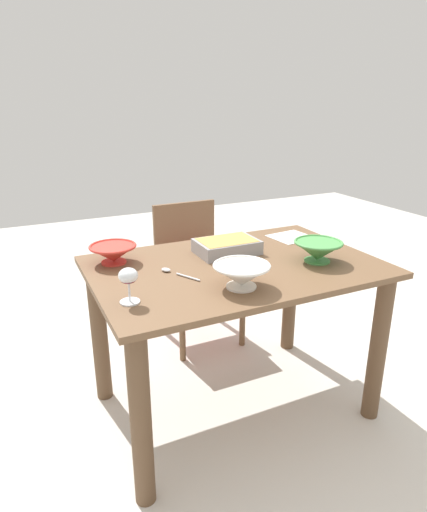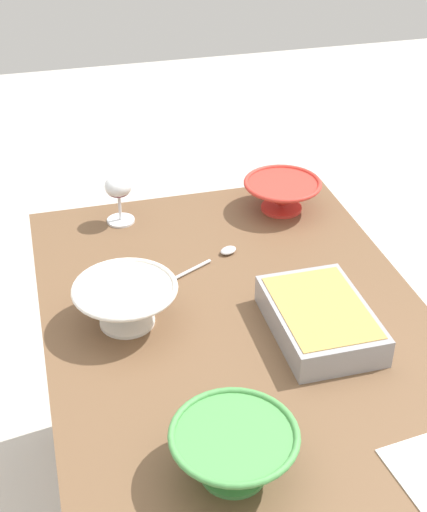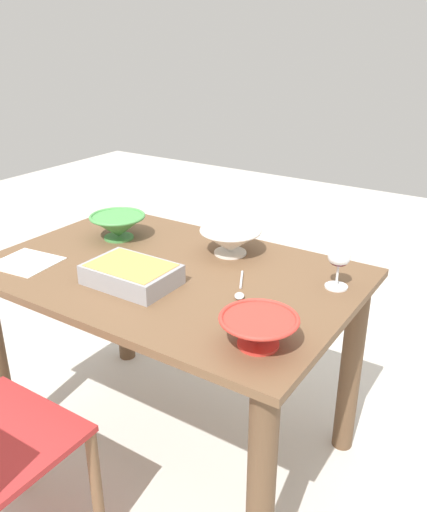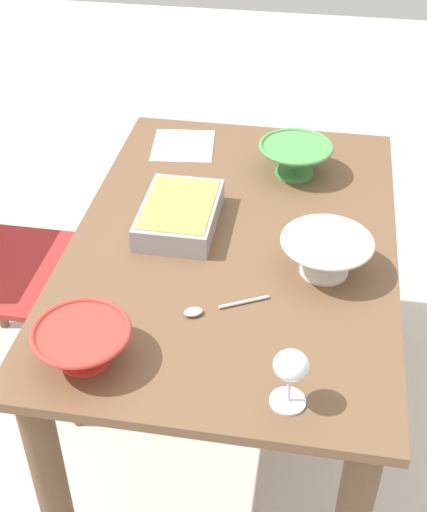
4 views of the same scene
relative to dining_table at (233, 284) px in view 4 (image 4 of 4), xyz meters
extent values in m
plane|color=beige|center=(0.00, 0.00, -0.59)|extent=(8.00, 8.00, 0.00)
cube|color=brown|center=(0.00, 0.00, 0.15)|extent=(1.26, 0.83, 0.03)
cylinder|color=brown|center=(-0.56, -0.35, -0.23)|extent=(0.08, 0.08, 0.72)
cylinder|color=brown|center=(0.56, -0.35, -0.23)|extent=(0.08, 0.08, 0.72)
cylinder|color=brown|center=(-0.56, 0.35, -0.23)|extent=(0.08, 0.08, 0.72)
cube|color=#B22D2D|center=(-0.12, -0.70, -0.14)|extent=(0.43, 0.46, 0.02)
cylinder|color=brown|center=(0.07, -0.49, -0.37)|extent=(0.04, 0.04, 0.44)
cylinder|color=brown|center=(-0.32, -0.49, -0.37)|extent=(0.04, 0.04, 0.44)
cylinder|color=white|center=(0.53, 0.18, 0.16)|extent=(0.07, 0.07, 0.01)
cylinder|color=white|center=(0.53, 0.18, 0.20)|extent=(0.01, 0.01, 0.07)
ellipsoid|color=white|center=(0.53, 0.18, 0.26)|extent=(0.07, 0.07, 0.06)
ellipsoid|color=#4C0A19|center=(0.53, 0.18, 0.25)|extent=(0.06, 0.06, 0.04)
cube|color=#99999E|center=(-0.03, -0.15, 0.19)|extent=(0.29, 0.19, 0.06)
cube|color=tan|center=(-0.03, -0.15, 0.22)|extent=(0.26, 0.18, 0.02)
cylinder|color=red|center=(0.48, -0.25, 0.16)|extent=(0.11, 0.11, 0.01)
cone|color=red|center=(0.48, -0.25, 0.20)|extent=(0.20, 0.20, 0.07)
torus|color=red|center=(0.48, -0.25, 0.24)|extent=(0.21, 0.21, 0.01)
cylinder|color=#4C994C|center=(-0.35, 0.13, 0.16)|extent=(0.12, 0.12, 0.01)
cone|color=#4C994C|center=(-0.35, 0.13, 0.21)|extent=(0.21, 0.21, 0.08)
torus|color=#4C994C|center=(-0.35, 0.13, 0.25)|extent=(0.22, 0.22, 0.01)
cylinder|color=white|center=(0.10, 0.24, 0.16)|extent=(0.12, 0.12, 0.01)
cone|color=white|center=(0.10, 0.24, 0.21)|extent=(0.22, 0.22, 0.08)
torus|color=white|center=(0.10, 0.24, 0.25)|extent=(0.22, 0.22, 0.01)
cylinder|color=silver|center=(0.25, 0.06, 0.16)|extent=(0.06, 0.11, 0.01)
ellipsoid|color=silver|center=(0.31, -0.05, 0.17)|extent=(0.05, 0.05, 0.01)
cube|color=white|center=(-0.46, -0.23, 0.16)|extent=(0.23, 0.21, 0.00)
camera|label=1|loc=(0.88, 1.62, 0.85)|focal=31.18mm
camera|label=2|loc=(-1.14, 0.37, 1.14)|focal=51.44mm
camera|label=3|loc=(1.03, -1.29, 0.91)|focal=37.08mm
camera|label=4|loc=(1.47, 0.19, 1.24)|focal=49.46mm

